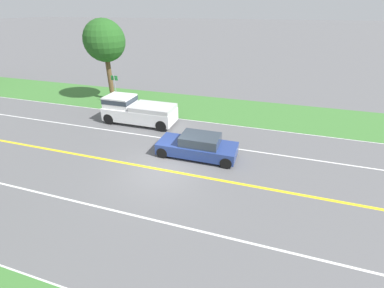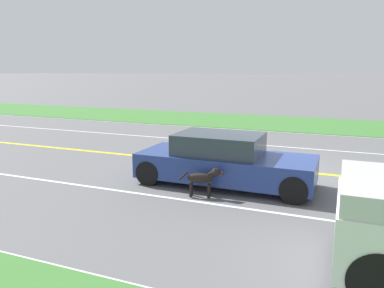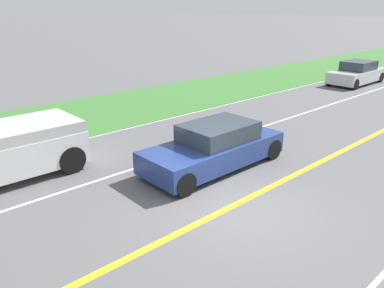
% 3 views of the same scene
% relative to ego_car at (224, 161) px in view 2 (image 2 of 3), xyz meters
% --- Properties ---
extents(ground_plane, '(400.00, 400.00, 0.00)m').
position_rel_ego_car_xyz_m(ground_plane, '(-1.99, 1.34, -0.63)').
color(ground_plane, '#5B5B5E').
extents(centre_divider_line, '(0.18, 160.00, 0.01)m').
position_rel_ego_car_xyz_m(centre_divider_line, '(-1.99, 1.34, -0.63)').
color(centre_divider_line, yellow).
rests_on(centre_divider_line, ground).
extents(lane_edge_line_left, '(0.14, 160.00, 0.01)m').
position_rel_ego_car_xyz_m(lane_edge_line_left, '(-8.99, 1.34, -0.63)').
color(lane_edge_line_left, white).
rests_on(lane_edge_line_left, ground).
extents(lane_dash_same_dir, '(0.10, 160.00, 0.01)m').
position_rel_ego_car_xyz_m(lane_dash_same_dir, '(1.51, 1.34, -0.63)').
color(lane_dash_same_dir, white).
rests_on(lane_dash_same_dir, ground).
extents(lane_dash_oncoming, '(0.10, 160.00, 0.01)m').
position_rel_ego_car_xyz_m(lane_dash_oncoming, '(-5.49, 1.34, -0.63)').
color(lane_dash_oncoming, white).
rests_on(lane_dash_oncoming, ground).
extents(grass_verge_left, '(6.00, 160.00, 0.03)m').
position_rel_ego_car_xyz_m(grass_verge_left, '(-11.99, 1.34, -0.61)').
color(grass_verge_left, '#3D7533').
rests_on(grass_verge_left, ground).
extents(ego_car, '(1.81, 4.54, 1.35)m').
position_rel_ego_car_xyz_m(ego_car, '(0.00, 0.00, 0.00)').
color(ego_car, navy).
rests_on(ego_car, ground).
extents(dog, '(0.37, 1.07, 0.74)m').
position_rel_ego_car_xyz_m(dog, '(1.12, -0.14, -0.17)').
color(dog, black).
rests_on(dog, ground).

